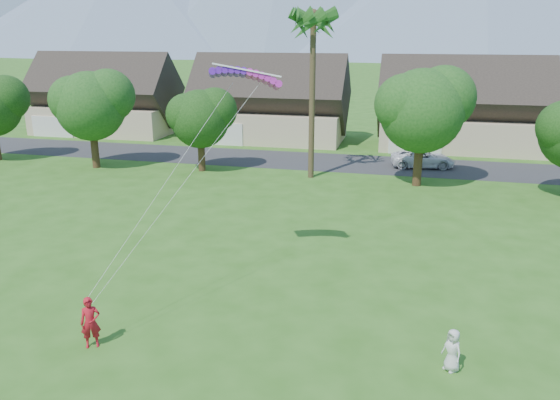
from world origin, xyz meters
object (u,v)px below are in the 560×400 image
(watcher, at_px, (452,350))
(parafoil_kite, at_px, (246,73))
(kite_flyer, at_px, (90,322))
(parked_car, at_px, (423,159))

(watcher, relative_size, parafoil_kite, 0.46)
(kite_flyer, relative_size, watcher, 1.27)
(kite_flyer, height_order, watcher, kite_flyer)
(kite_flyer, relative_size, parafoil_kite, 0.58)
(parked_car, relative_size, parafoil_kite, 1.59)
(parafoil_kite, bearing_deg, kite_flyer, -132.35)
(watcher, relative_size, parked_car, 0.29)
(kite_flyer, bearing_deg, parked_car, 39.78)
(kite_flyer, xyz_separation_m, parked_car, (11.69, 30.92, -0.23))
(kite_flyer, height_order, parked_car, kite_flyer)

